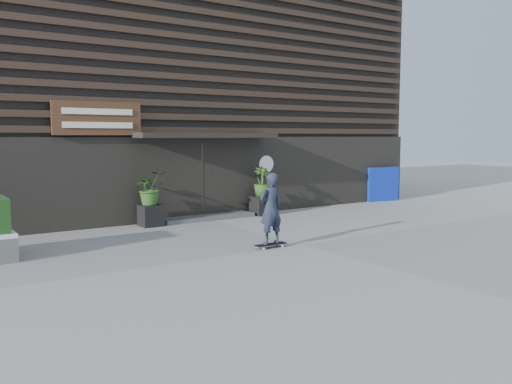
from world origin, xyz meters
TOP-DOWN VIEW (x-y plane):
  - ground at (0.00, 0.00)m, footprint 80.00×80.00m
  - entrance_step at (0.00, 4.60)m, footprint 3.00×0.80m
  - planter_pot_left at (-1.90, 4.40)m, footprint 0.60×0.60m
  - bamboo_left at (-1.90, 4.40)m, footprint 0.86×0.75m
  - planter_pot_right at (1.90, 4.40)m, footprint 0.60×0.60m
  - bamboo_right at (1.90, 4.40)m, footprint 0.54×0.54m
  - blue_tarp at (7.85, 4.70)m, footprint 1.42×0.34m
  - building at (-0.00, 9.96)m, footprint 18.00×11.00m
  - skateboarder at (-0.82, 0.11)m, footprint 0.78×0.41m

SIDE VIEW (x-z plane):
  - ground at x=0.00m, z-range 0.00..0.00m
  - entrance_step at x=0.00m, z-range 0.00..0.12m
  - planter_pot_left at x=-1.90m, z-range 0.00..0.60m
  - planter_pot_right at x=1.90m, z-range 0.00..0.60m
  - blue_tarp at x=7.85m, z-range 0.00..1.33m
  - skateboarder at x=-0.82m, z-range 0.04..1.75m
  - bamboo_left at x=-1.90m, z-range 0.60..1.56m
  - bamboo_right at x=1.90m, z-range 0.60..1.56m
  - building at x=0.00m, z-range -0.01..7.99m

